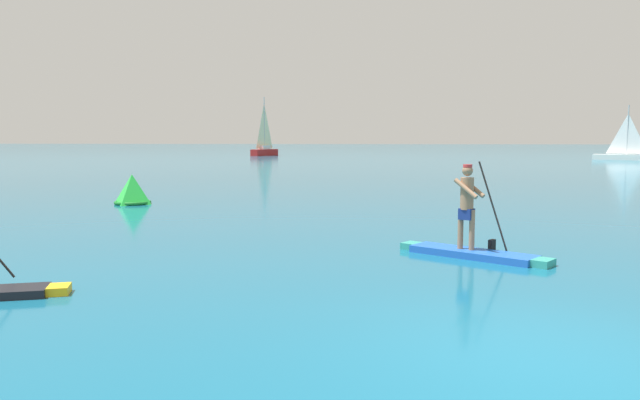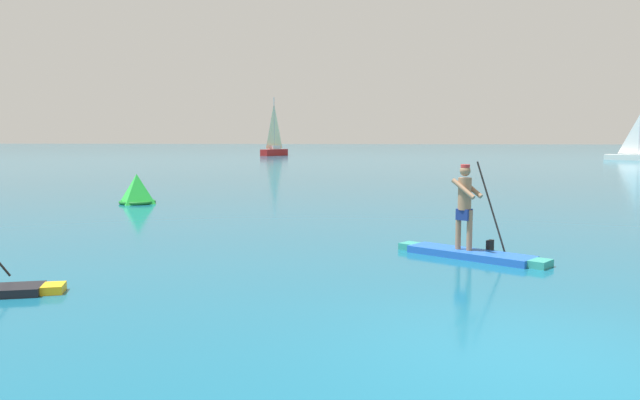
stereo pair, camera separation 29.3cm
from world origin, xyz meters
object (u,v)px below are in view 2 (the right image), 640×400
Objects in this scene: paddleboarder_mid_center at (470,240)px; sailboat_right_horizon at (639,154)px; race_marker_buoy at (137,191)px; sailboat_left_horizon at (274,147)px.

sailboat_right_horizon is (22.83, 56.79, 0.29)m from paddleboarder_mid_center.
race_marker_buoy is 58.61m from sailboat_right_horizon.
sailboat_right_horizon reaches higher than paddleboarder_mid_center.
paddleboarder_mid_center is 0.38× the size of sailboat_left_horizon.
sailboat_left_horizon is at bearing 97.20° from race_marker_buoy.
paddleboarder_mid_center is at bearing -88.25° from sailboat_right_horizon.
race_marker_buoy is 59.85m from sailboat_left_horizon.
sailboat_left_horizon reaches higher than paddleboarder_mid_center.
race_marker_buoy is 0.17× the size of sailboat_left_horizon.
paddleboarder_mid_center is 70.53m from sailboat_left_horizon.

